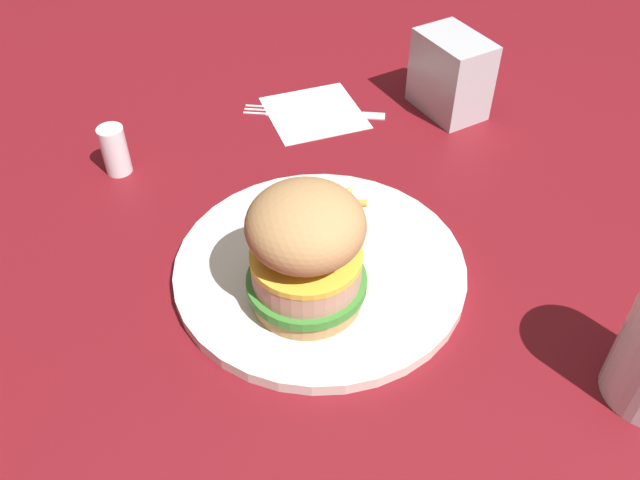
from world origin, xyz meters
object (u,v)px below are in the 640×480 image
at_px(salt_shaker, 115,150).
at_px(fork, 313,111).
at_px(fries_pile, 321,210).
at_px(napkin, 314,112).
at_px(sandwich, 306,250).
at_px(plate, 320,268).
at_px(napkin_dispenser, 451,75).

bearing_deg(salt_shaker, fork, 98.85).
distance_m(fork, salt_shaker, 0.24).
relative_size(fries_pile, napkin, 0.98).
bearing_deg(salt_shaker, sandwich, 26.89).
bearing_deg(fork, salt_shaker, -81.15).
relative_size(napkin, salt_shaker, 2.00).
bearing_deg(napkin, fries_pile, -17.40).
distance_m(plate, salt_shaker, 0.27).
distance_m(plate, napkin_dispenser, 0.32).
height_order(sandwich, napkin_dispenser, sandwich).
xyz_separation_m(napkin_dispenser, salt_shaker, (-0.01, -0.40, -0.02)).
height_order(fork, salt_shaker, salt_shaker).
bearing_deg(fork, napkin, 64.27).
xyz_separation_m(napkin, salt_shaker, (0.04, -0.24, 0.03)).
height_order(napkin, salt_shaker, salt_shaker).
height_order(fork, napkin_dispenser, napkin_dispenser).
height_order(sandwich, fries_pile, sandwich).
xyz_separation_m(plate, salt_shaker, (-0.22, -0.15, 0.02)).
relative_size(fries_pile, napkin_dispenser, 1.15).
height_order(sandwich, fork, sandwich).
xyz_separation_m(sandwich, fork, (-0.29, 0.11, -0.07)).
distance_m(fries_pile, napkin_dispenser, 0.26).
xyz_separation_m(fries_pile, napkin, (-0.19, 0.06, -0.02)).
height_order(fries_pile, fork, fries_pile).
bearing_deg(napkin_dispenser, sandwich, -57.55).
height_order(fries_pile, napkin, fries_pile).
bearing_deg(napkin_dispenser, fork, -116.83).
bearing_deg(plate, napkin, 161.71).
bearing_deg(napkin, fork, -115.73).
distance_m(sandwich, fries_pile, 0.13).
xyz_separation_m(napkin, fork, (-0.00, -0.00, 0.00)).
bearing_deg(fries_pile, fork, 163.05).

